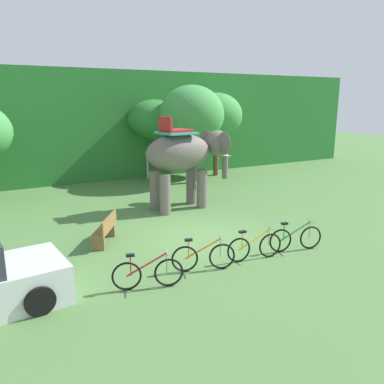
% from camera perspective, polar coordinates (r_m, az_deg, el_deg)
% --- Properties ---
extents(ground_plane, '(80.00, 80.00, 0.00)m').
position_cam_1_polar(ground_plane, '(12.83, 1.67, -6.63)').
color(ground_plane, '#4C753D').
extents(foliage_hedge, '(36.00, 6.00, 6.04)m').
position_cam_1_polar(foliage_hedge, '(24.68, -14.64, 9.75)').
color(foliage_hedge, '#28702D').
rests_on(foliage_hedge, ground).
extents(tree_center_right, '(2.93, 2.93, 4.45)m').
position_cam_1_polar(tree_center_right, '(21.94, -5.60, 10.58)').
color(tree_center_right, brown).
rests_on(tree_center_right, ground).
extents(tree_left, '(3.39, 3.39, 5.18)m').
position_cam_1_polar(tree_left, '(20.68, -0.02, 11.27)').
color(tree_left, brown).
rests_on(tree_left, ground).
extents(tree_center, '(3.00, 3.00, 4.83)m').
position_cam_1_polar(tree_center, '(22.97, 3.62, 11.16)').
color(tree_center, brown).
rests_on(tree_center, ground).
extents(elephant, '(4.21, 2.10, 3.78)m').
position_cam_1_polar(elephant, '(15.85, -0.97, 5.44)').
color(elephant, '#665E56').
rests_on(elephant, ground).
extents(bike_red, '(1.65, 0.66, 0.92)m').
position_cam_1_polar(bike_red, '(9.43, -6.55, -11.81)').
color(bike_red, black).
rests_on(bike_red, ground).
extents(bike_orange, '(1.63, 0.70, 0.92)m').
position_cam_1_polar(bike_orange, '(10.29, 1.69, -9.50)').
color(bike_orange, black).
rests_on(bike_orange, ground).
extents(bike_yellow, '(1.70, 0.52, 0.92)m').
position_cam_1_polar(bike_yellow, '(11.08, 9.21, -7.97)').
color(bike_yellow, black).
rests_on(bike_yellow, ground).
extents(bike_green, '(1.67, 0.59, 0.92)m').
position_cam_1_polar(bike_green, '(11.99, 15.03, -6.59)').
color(bike_green, black).
rests_on(bike_green, ground).
extents(wooden_bench, '(1.15, 1.49, 0.89)m').
position_cam_1_polar(wooden_bench, '(12.42, -12.60, -5.31)').
color(wooden_bench, brown).
rests_on(wooden_bench, ground).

